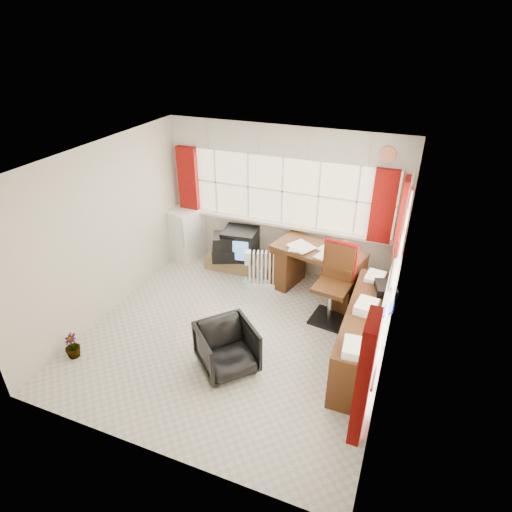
% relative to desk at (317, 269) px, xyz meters
% --- Properties ---
extents(ground, '(4.00, 4.00, 0.00)m').
position_rel_desk_xyz_m(ground, '(-0.78, -1.44, -0.45)').
color(ground, beige).
rests_on(ground, ground).
extents(room_walls, '(4.00, 4.00, 4.00)m').
position_rel_desk_xyz_m(room_walls, '(-0.78, -1.44, 1.05)').
color(room_walls, beige).
rests_on(room_walls, ground).
extents(window_back, '(3.70, 0.12, 3.60)m').
position_rel_desk_xyz_m(window_back, '(-0.78, 0.50, 0.50)').
color(window_back, '#F1E4BE').
rests_on(window_back, room_walls).
extents(window_right, '(0.12, 3.70, 3.60)m').
position_rel_desk_xyz_m(window_right, '(1.16, -1.44, 0.50)').
color(window_right, '#F1E4BE').
rests_on(window_right, room_walls).
extents(curtains, '(3.83, 3.83, 1.15)m').
position_rel_desk_xyz_m(curtains, '(0.14, -0.52, 1.01)').
color(curtains, '#9B1608').
rests_on(curtains, room_walls).
extents(overhead_cabinets, '(3.98, 3.98, 0.48)m').
position_rel_desk_xyz_m(overhead_cabinets, '(0.20, -0.46, 1.80)').
color(overhead_cabinets, beige).
rests_on(overhead_cabinets, room_walls).
extents(desk, '(1.52, 1.01, 0.84)m').
position_rel_desk_xyz_m(desk, '(0.00, 0.00, 0.00)').
color(desk, '#482911').
rests_on(desk, ground).
extents(desk_lamp, '(0.16, 0.15, 0.38)m').
position_rel_desk_xyz_m(desk_lamp, '(0.45, -0.26, 0.62)').
color(desk_lamp, '#F6AF0A').
rests_on(desk_lamp, desk).
extents(task_chair, '(0.56, 0.58, 1.19)m').
position_rel_desk_xyz_m(task_chair, '(0.39, -0.49, 0.19)').
color(task_chair, black).
rests_on(task_chair, ground).
extents(office_chair, '(0.96, 0.96, 0.62)m').
position_rel_desk_xyz_m(office_chair, '(-0.61, -2.06, -0.13)').
color(office_chair, black).
rests_on(office_chair, ground).
extents(radiator, '(0.47, 0.29, 0.65)m').
position_rel_desk_xyz_m(radiator, '(-0.87, -0.14, -0.18)').
color(radiator, white).
rests_on(radiator, ground).
extents(credenza, '(0.50, 2.00, 0.85)m').
position_rel_desk_xyz_m(credenza, '(0.95, -1.24, -0.06)').
color(credenza, '#482911').
rests_on(credenza, ground).
extents(file_tray, '(0.34, 0.39, 0.11)m').
position_rel_desk_xyz_m(file_tray, '(1.09, -0.73, 0.36)').
color(file_tray, black).
rests_on(file_tray, credenza).
extents(tv_bench, '(1.40, 0.50, 0.25)m').
position_rel_desk_xyz_m(tv_bench, '(-1.33, 0.28, -0.32)').
color(tv_bench, '#9A764D').
rests_on(tv_bench, ground).
extents(crt_tv, '(0.62, 0.59, 0.51)m').
position_rel_desk_xyz_m(crt_tv, '(-1.43, 0.26, 0.06)').
color(crt_tv, black).
rests_on(crt_tv, tv_bench).
extents(hifi_stack, '(0.74, 0.62, 0.45)m').
position_rel_desk_xyz_m(hifi_stack, '(-1.56, 0.14, 0.02)').
color(hifi_stack, black).
rests_on(hifi_stack, tv_bench).
extents(mini_fridge, '(0.67, 0.68, 0.93)m').
position_rel_desk_xyz_m(mini_fridge, '(-2.58, 0.36, 0.02)').
color(mini_fridge, white).
rests_on(mini_fridge, ground).
extents(spray_bottle_a, '(0.14, 0.14, 0.28)m').
position_rel_desk_xyz_m(spray_bottle_a, '(-0.95, 0.01, -0.30)').
color(spray_bottle_a, silver).
rests_on(spray_bottle_a, ground).
extents(spray_bottle_b, '(0.11, 0.12, 0.21)m').
position_rel_desk_xyz_m(spray_bottle_b, '(-1.11, -0.28, -0.34)').
color(spray_bottle_b, '#97E2D1').
rests_on(spray_bottle_b, ground).
extents(flower_vase, '(0.25, 0.25, 0.35)m').
position_rel_desk_xyz_m(flower_vase, '(-2.57, -2.61, -0.27)').
color(flower_vase, black).
rests_on(flower_vase, ground).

